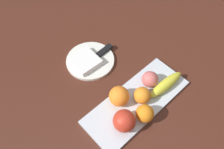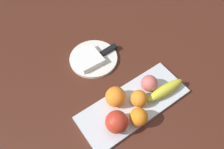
{
  "view_description": "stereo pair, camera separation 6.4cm",
  "coord_description": "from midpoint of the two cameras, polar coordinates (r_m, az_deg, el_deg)",
  "views": [
    {
      "loc": [
        0.31,
        0.26,
        0.76
      ],
      "look_at": [
        -0.04,
        -0.12,
        0.04
      ],
      "focal_mm": 36.56,
      "sensor_mm": 36.0,
      "label": 1
    },
    {
      "loc": [
        0.26,
        0.3,
        0.76
      ],
      "look_at": [
        -0.04,
        -0.12,
        0.04
      ],
      "focal_mm": 36.56,
      "sensor_mm": 36.0,
      "label": 2
    }
  ],
  "objects": [
    {
      "name": "apple",
      "position": [
        0.77,
        3.62,
        -11.88
      ],
      "size": [
        0.08,
        0.08,
        0.08
      ],
      "primitive_type": "sphere",
      "color": "red",
      "rests_on": "fruit_tray"
    },
    {
      "name": "fruit_tray",
      "position": [
        0.86,
        7.49,
        -7.5
      ],
      "size": [
        0.42,
        0.17,
        0.01
      ],
      "primitive_type": "cube",
      "color": "silver",
      "rests_on": "ground_plane"
    },
    {
      "name": "dinner_plate",
      "position": [
        0.97,
        -2.76,
        3.93
      ],
      "size": [
        0.2,
        0.2,
        0.01
      ],
      "primitive_type": "cylinder",
      "color": "white",
      "rests_on": "ground_plane"
    },
    {
      "name": "peach",
      "position": [
        0.87,
        11.45,
        -2.32
      ],
      "size": [
        0.06,
        0.06,
        0.06
      ],
      "primitive_type": "sphere",
      "color": "#D36764",
      "rests_on": "fruit_tray"
    },
    {
      "name": "orange_near_apple",
      "position": [
        0.82,
        3.16,
        -5.7
      ],
      "size": [
        0.07,
        0.07,
        0.07
      ],
      "primitive_type": "sphere",
      "color": "orange",
      "rests_on": "fruit_tray"
    },
    {
      "name": "knife",
      "position": [
        0.98,
        0.12,
        5.48
      ],
      "size": [
        0.18,
        0.03,
        0.01
      ],
      "rotation": [
        0.0,
        0.0,
        0.05
      ],
      "color": "silver",
      "rests_on": "dinner_plate"
    },
    {
      "name": "ground_plane",
      "position": [
        0.86,
        4.71,
        -8.06
      ],
      "size": [
        2.4,
        2.4,
        0.0
      ],
      "primitive_type": "plane",
      "color": "#482217"
    },
    {
      "name": "folded_napkin",
      "position": [
        0.95,
        -4.07,
        3.91
      ],
      "size": [
        0.11,
        0.11,
        0.02
      ],
      "primitive_type": "cube",
      "rotation": [
        0.0,
        0.0,
        -0.03
      ],
      "color": "white",
      "rests_on": "dinner_plate"
    },
    {
      "name": "orange_center",
      "position": [
        0.8,
        9.02,
        -10.57
      ],
      "size": [
        0.06,
        0.06,
        0.06
      ],
      "primitive_type": "sphere",
      "color": "orange",
      "rests_on": "fruit_tray"
    },
    {
      "name": "banana",
      "position": [
        0.88,
        15.2,
        -3.9
      ],
      "size": [
        0.17,
        0.05,
        0.04
      ],
      "primitive_type": "ellipsoid",
      "rotation": [
        0.0,
        0.0,
        3.09
      ],
      "color": "yellow",
      "rests_on": "fruit_tray"
    },
    {
      "name": "orange_near_banana",
      "position": [
        0.83,
        8.98,
        -6.07
      ],
      "size": [
        0.06,
        0.06,
        0.06
      ],
      "primitive_type": "sphere",
      "color": "orange",
      "rests_on": "fruit_tray"
    }
  ]
}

